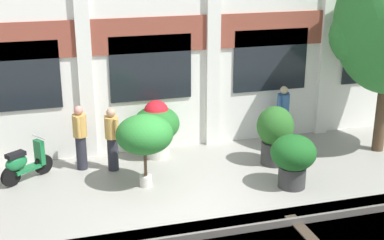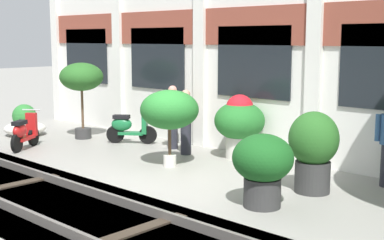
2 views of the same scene
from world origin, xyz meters
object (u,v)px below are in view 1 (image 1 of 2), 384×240
at_px(potted_plant_tall_urn, 144,135).
at_px(potted_plant_stone_basin, 275,132).
at_px(resident_by_doorway, 112,137).
at_px(potted_plant_glazed_jar, 157,125).
at_px(resident_watching_tracks, 80,136).
at_px(scooter_near_curb, 24,163).
at_px(potted_plant_ribbed_drum, 293,157).
at_px(resident_near_plants, 283,113).

bearing_deg(potted_plant_tall_urn, potted_plant_stone_basin, 6.56).
distance_m(potted_plant_tall_urn, resident_by_doorway, 1.33).
relative_size(potted_plant_glazed_jar, resident_watching_tracks, 0.93).
bearing_deg(potted_plant_glazed_jar, resident_by_doorway, -155.92).
distance_m(scooter_near_curb, resident_by_doorway, 2.11).
relative_size(potted_plant_ribbed_drum, potted_plant_glazed_jar, 0.82).
height_order(potted_plant_stone_basin, resident_watching_tracks, resident_watching_tracks).
bearing_deg(potted_plant_tall_urn, resident_near_plants, 22.19).
relative_size(potted_plant_tall_urn, scooter_near_curb, 1.44).
xyz_separation_m(potted_plant_stone_basin, resident_near_plants, (0.84, 1.32, 0.02)).
xyz_separation_m(potted_plant_glazed_jar, resident_by_doorway, (-1.22, -0.54, -0.02)).
bearing_deg(scooter_near_curb, potted_plant_glazed_jar, -25.05).
relative_size(potted_plant_tall_urn, potted_plant_ribbed_drum, 1.36).
relative_size(potted_plant_stone_basin, scooter_near_curb, 1.28).
xyz_separation_m(resident_by_doorway, resident_near_plants, (4.78, 0.59, 0.01)).
height_order(potted_plant_stone_basin, potted_plant_glazed_jar, potted_plant_glazed_jar).
height_order(scooter_near_curb, resident_near_plants, resident_near_plants).
bearing_deg(potted_plant_stone_basin, resident_watching_tracks, 167.83).
xyz_separation_m(potted_plant_stone_basin, potted_plant_ribbed_drum, (-0.16, -1.34, -0.11)).
xyz_separation_m(scooter_near_curb, resident_near_plants, (6.85, 0.65, 0.43)).
bearing_deg(potted_plant_tall_urn, resident_by_doorway, 117.52).
height_order(potted_plant_glazed_jar, resident_by_doorway, resident_by_doorway).
bearing_deg(resident_watching_tracks, scooter_near_curb, -153.56).
relative_size(potted_plant_stone_basin, potted_plant_glazed_jar, 0.99).
height_order(potted_plant_tall_urn, resident_watching_tracks, potted_plant_tall_urn).
xyz_separation_m(potted_plant_ribbed_drum, potted_plant_glazed_jar, (-2.57, 2.62, 0.14)).
bearing_deg(potted_plant_glazed_jar, potted_plant_ribbed_drum, -45.64).
relative_size(resident_watching_tracks, resident_near_plants, 1.01).
bearing_deg(resident_near_plants, potted_plant_tall_urn, -103.53).
distance_m(potted_plant_ribbed_drum, potted_plant_glazed_jar, 3.67).
bearing_deg(potted_plant_ribbed_drum, potted_plant_glazed_jar, 134.36).
bearing_deg(scooter_near_curb, potted_plant_tall_urn, -57.24).
height_order(potted_plant_stone_basin, resident_near_plants, resident_near_plants).
height_order(potted_plant_stone_basin, resident_by_doorway, resident_by_doorway).
relative_size(potted_plant_tall_urn, resident_watching_tracks, 1.04).
relative_size(potted_plant_stone_basin, potted_plant_ribbed_drum, 1.21).
relative_size(potted_plant_stone_basin, resident_watching_tracks, 0.92).
relative_size(potted_plant_glazed_jar, resident_by_doorway, 0.96).
relative_size(potted_plant_ribbed_drum, resident_by_doorway, 0.78).
xyz_separation_m(potted_plant_glazed_jar, resident_near_plants, (3.56, 0.04, -0.01)).
height_order(potted_plant_ribbed_drum, resident_near_plants, resident_near_plants).
distance_m(potted_plant_stone_basin, resident_near_plants, 1.57).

